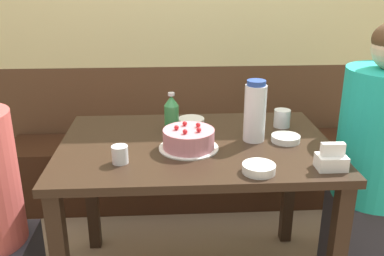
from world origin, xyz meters
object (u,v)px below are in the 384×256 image
at_px(glass_tumbler_short, 120,154).
at_px(bowl_side_dish, 286,138).
at_px(soju_bottle, 172,113).
at_px(bowl_rice_small, 259,168).
at_px(bench_seat, 187,171).
at_px(water_pitcher, 255,111).
at_px(glass_water_tall, 282,118).
at_px(person_pale_blue_shirt, 377,160).
at_px(bowl_soup_white, 191,122).
at_px(napkin_holder, 331,160).
at_px(birthday_cake, 189,139).

bearing_deg(glass_tumbler_short, bowl_side_dish, 14.30).
bearing_deg(soju_bottle, bowl_rice_small, -55.60).
relative_size(bench_seat, water_pitcher, 8.34).
bearing_deg(glass_tumbler_short, glass_water_tall, 26.72).
height_order(glass_water_tall, person_pale_blue_shirt, person_pale_blue_shirt).
bearing_deg(bowl_soup_white, water_pitcher, -38.21).
distance_m(bowl_rice_small, bowl_side_dish, 0.35).
distance_m(napkin_holder, glass_water_tall, 0.48).
bearing_deg(glass_tumbler_short, bowl_soup_white, 54.05).
xyz_separation_m(bowl_soup_white, glass_tumbler_short, (-0.30, -0.41, 0.02)).
relative_size(water_pitcher, person_pale_blue_shirt, 0.21).
bearing_deg(bowl_soup_white, glass_tumbler_short, -125.95).
relative_size(bowl_side_dish, glass_water_tall, 1.50).
relative_size(bowl_rice_small, glass_water_tall, 1.49).
bearing_deg(bowl_side_dish, napkin_holder, -70.62).
relative_size(birthday_cake, soju_bottle, 1.37).
height_order(bench_seat, bowl_rice_small, bowl_rice_small).
bearing_deg(bowl_side_dish, glass_water_tall, 80.70).
xyz_separation_m(bowl_soup_white, glass_water_tall, (0.43, -0.05, 0.02)).
bearing_deg(bowl_rice_small, person_pale_blue_shirt, 28.13).
height_order(soju_bottle, person_pale_blue_shirt, person_pale_blue_shirt).
distance_m(glass_tumbler_short, person_pale_blue_shirt, 1.19).
distance_m(water_pitcher, bowl_side_dish, 0.18).
relative_size(glass_water_tall, glass_tumbler_short, 1.19).
relative_size(bowl_soup_white, bowl_rice_small, 1.03).
height_order(water_pitcher, bowl_side_dish, water_pitcher).
bearing_deg(water_pitcher, bowl_side_dish, -11.03).
xyz_separation_m(bowl_rice_small, bowl_side_dish, (0.18, 0.30, -0.00)).
distance_m(bench_seat, glass_water_tall, 0.97).
height_order(bowl_soup_white, glass_tumbler_short, glass_tumbler_short).
xyz_separation_m(bench_seat, napkin_holder, (0.49, -1.12, 0.58)).
relative_size(bowl_soup_white, glass_water_tall, 1.53).
xyz_separation_m(water_pitcher, bowl_side_dish, (0.14, -0.03, -0.12)).
distance_m(napkin_holder, bowl_rice_small, 0.28).
height_order(napkin_holder, bowl_soup_white, napkin_holder).
height_order(bowl_rice_small, glass_water_tall, glass_water_tall).
bearing_deg(soju_bottle, bench_seat, 81.32).
height_order(soju_bottle, bowl_soup_white, soju_bottle).
xyz_separation_m(bench_seat, soju_bottle, (-0.10, -0.67, 0.63)).
bearing_deg(bowl_soup_white, soju_bottle, -144.45).
distance_m(soju_bottle, glass_tumbler_short, 0.41).
xyz_separation_m(water_pitcher, glass_tumbler_short, (-0.57, -0.21, -0.10)).
distance_m(bowl_soup_white, person_pale_blue_shirt, 0.89).
bearing_deg(bowl_rice_small, bench_seat, 100.70).
bearing_deg(napkin_holder, soju_bottle, 143.07).
height_order(soju_bottle, glass_water_tall, soju_bottle).
height_order(bench_seat, soju_bottle, soju_bottle).
xyz_separation_m(napkin_holder, glass_water_tall, (-0.07, 0.47, 0.00)).
relative_size(glass_water_tall, person_pale_blue_shirt, 0.07).
xyz_separation_m(birthday_cake, bowl_soup_white, (0.03, 0.29, -0.03)).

